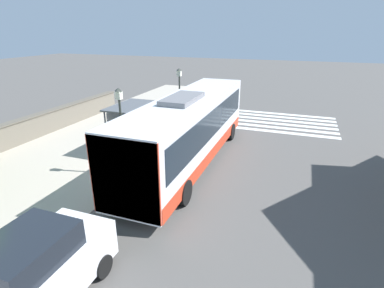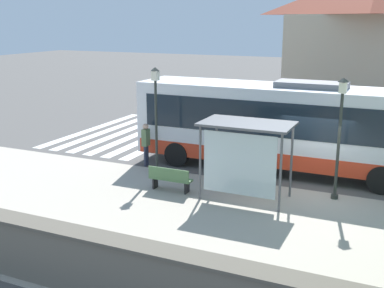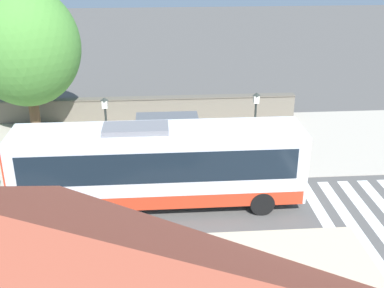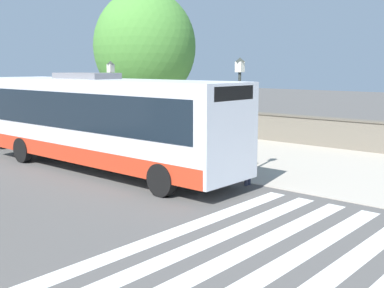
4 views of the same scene
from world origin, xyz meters
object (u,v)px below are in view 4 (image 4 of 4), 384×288
(bus_shelter, at_px, (179,107))
(street_lamp_near, at_px, (111,99))
(bus, at_px, (102,121))
(pedestrian, at_px, (248,154))
(shade_tree, at_px, (145,47))
(street_lamp_far, at_px, (239,107))
(bench, at_px, (233,153))

(bus_shelter, xyz_separation_m, street_lamp_near, (1.34, -2.75, 0.26))
(bus, xyz_separation_m, pedestrian, (-1.64, 5.33, -0.81))
(bus, relative_size, shade_tree, 1.43)
(bus, bearing_deg, street_lamp_near, -135.66)
(pedestrian, distance_m, street_lamp_far, 1.80)
(pedestrian, bearing_deg, bus_shelter, -112.64)
(street_lamp_near, xyz_separation_m, street_lamp_far, (-0.01, 6.74, 0.04))
(street_lamp_far, bearing_deg, street_lamp_near, -89.94)
(bench, bearing_deg, street_lamp_far, 40.77)
(bus_shelter, height_order, street_lamp_near, street_lamp_near)
(bus_shelter, bearing_deg, bench, 96.42)
(shade_tree, bearing_deg, street_lamp_near, 36.18)
(pedestrian, relative_size, shade_tree, 0.21)
(bus, height_order, shade_tree, shade_tree)
(bench, bearing_deg, pedestrian, 44.38)
(bus, distance_m, shade_tree, 11.82)
(bus, distance_m, bus_shelter, 3.72)
(street_lamp_near, relative_size, street_lamp_far, 0.98)
(bus_shelter, xyz_separation_m, street_lamp_far, (1.33, 3.99, 0.29))
(bench, xyz_separation_m, street_lamp_near, (1.63, -5.35, 1.94))
(bench, xyz_separation_m, shade_tree, (-4.96, -10.16, 4.49))
(bus_shelter, xyz_separation_m, pedestrian, (2.03, 4.87, -1.11))
(bus, relative_size, bus_shelter, 3.99)
(bus, relative_size, bench, 7.67)
(pedestrian, height_order, street_lamp_far, street_lamp_far)
(shade_tree, bearing_deg, street_lamp_far, 60.35)
(bench, height_order, shade_tree, shade_tree)
(bench, height_order, street_lamp_near, street_lamp_near)
(bus, relative_size, street_lamp_near, 2.92)
(pedestrian, height_order, bench, pedestrian)
(bench, xyz_separation_m, street_lamp_far, (1.62, 1.40, 1.98))
(bus_shelter, height_order, pedestrian, bus_shelter)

